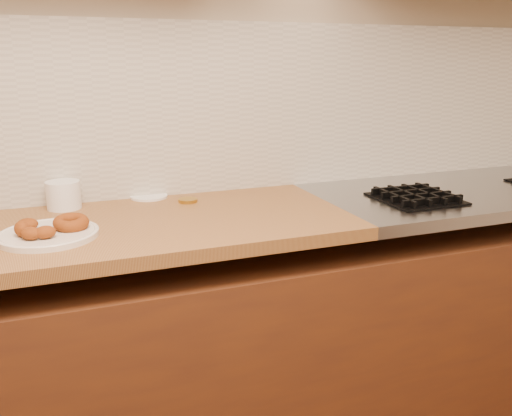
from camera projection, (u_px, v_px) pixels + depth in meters
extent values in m
cube|color=tan|center=(159.00, 66.00, 1.84)|extent=(4.00, 0.02, 2.70)
cube|color=#552911|center=(190.00, 363.00, 1.81)|extent=(3.60, 0.60, 0.77)
cube|color=#9EA0A5|center=(478.00, 192.00, 2.08)|extent=(1.30, 0.62, 0.04)
cube|color=beige|center=(161.00, 111.00, 1.87)|extent=(3.60, 0.02, 0.60)
cube|color=black|center=(416.00, 199.00, 1.88)|extent=(0.26, 0.26, 0.01)
cube|color=black|center=(394.00, 197.00, 1.84)|extent=(0.01, 0.24, 0.02)
cube|color=black|center=(433.00, 201.00, 1.79)|extent=(0.24, 0.01, 0.02)
cube|color=black|center=(409.00, 195.00, 1.87)|extent=(0.01, 0.24, 0.02)
cube|color=black|center=(421.00, 197.00, 1.85)|extent=(0.24, 0.01, 0.02)
cube|color=black|center=(423.00, 194.00, 1.89)|extent=(0.01, 0.24, 0.02)
cube|color=black|center=(411.00, 193.00, 1.90)|extent=(0.24, 0.01, 0.02)
cube|color=black|center=(437.00, 192.00, 1.91)|extent=(0.01, 0.24, 0.02)
cube|color=black|center=(401.00, 189.00, 1.96)|extent=(0.24, 0.01, 0.02)
cylinder|color=silver|center=(49.00, 235.00, 1.48)|extent=(0.27, 0.27, 0.02)
torus|color=brown|center=(71.00, 223.00, 1.51)|extent=(0.13, 0.13, 0.04)
ellipsoid|color=brown|center=(27.00, 224.00, 1.49)|extent=(0.07, 0.07, 0.03)
ellipsoid|color=brown|center=(22.00, 229.00, 1.43)|extent=(0.05, 0.06, 0.04)
ellipsoid|color=brown|center=(31.00, 233.00, 1.41)|extent=(0.07, 0.07, 0.03)
ellipsoid|color=brown|center=(45.00, 232.00, 1.42)|extent=(0.06, 0.05, 0.03)
cylinder|color=white|center=(63.00, 195.00, 1.76)|extent=(0.14, 0.14, 0.09)
cylinder|color=white|center=(149.00, 196.00, 1.91)|extent=(0.16, 0.16, 0.01)
cylinder|color=#B79030|center=(188.00, 200.00, 1.85)|extent=(0.07, 0.07, 0.01)
cube|color=olive|center=(33.00, 227.00, 1.55)|extent=(0.17, 0.13, 0.02)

